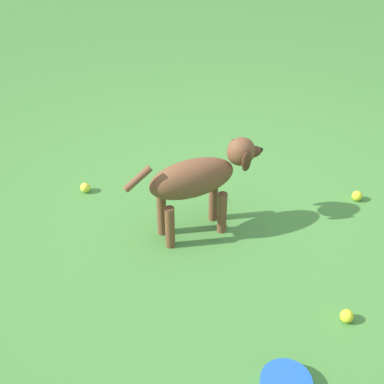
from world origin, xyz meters
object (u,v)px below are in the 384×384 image
(tennis_ball_1, at_px, (347,316))
(water_bowl, at_px, (286,384))
(tennis_ball_2, at_px, (173,181))
(tennis_ball_3, at_px, (85,188))
(dog, at_px, (200,178))
(tennis_ball_0, at_px, (357,196))

(tennis_ball_1, bearing_deg, water_bowl, 22.37)
(tennis_ball_1, height_order, tennis_ball_2, same)
(tennis_ball_3, distance_m, water_bowl, 1.81)
(tennis_ball_1, distance_m, water_bowl, 0.51)
(water_bowl, bearing_deg, dog, -95.97)
(tennis_ball_0, xyz_separation_m, water_bowl, (1.15, 0.96, -0.00))
(tennis_ball_1, bearing_deg, dog, -68.92)
(tennis_ball_0, relative_size, tennis_ball_2, 1.00)
(tennis_ball_2, bearing_deg, tennis_ball_3, -16.47)
(tennis_ball_1, relative_size, tennis_ball_3, 1.00)
(dog, distance_m, tennis_ball_3, 0.90)
(tennis_ball_0, distance_m, tennis_ball_1, 1.03)
(water_bowl, bearing_deg, tennis_ball_2, -95.45)
(tennis_ball_0, height_order, tennis_ball_1, same)
(dog, bearing_deg, tennis_ball_3, 128.40)
(tennis_ball_0, distance_m, water_bowl, 1.50)
(dog, xyz_separation_m, tennis_ball_2, (-0.04, -0.49, -0.34))
(tennis_ball_0, height_order, water_bowl, tennis_ball_0)
(tennis_ball_3, bearing_deg, dog, 128.09)
(water_bowl, bearing_deg, tennis_ball_1, -157.63)
(tennis_ball_0, distance_m, tennis_ball_3, 1.75)
(dog, relative_size, tennis_ball_2, 12.56)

